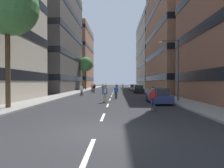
# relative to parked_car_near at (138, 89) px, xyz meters

# --- Properties ---
(ground_plane) EXTENTS (180.70, 180.70, 0.00)m
(ground_plane) POSITION_rel_parked_car_near_xyz_m (-5.02, 4.55, -0.70)
(ground_plane) COLOR #28282B
(sidewalk_left) EXTENTS (2.94, 82.82, 0.14)m
(sidewalk_left) POSITION_rel_parked_car_near_xyz_m (-12.71, 8.31, -0.63)
(sidewalk_left) COLOR gray
(sidewalk_left) RESTS_ON ground_plane
(sidewalk_right) EXTENTS (2.94, 82.82, 0.14)m
(sidewalk_right) POSITION_rel_parked_car_near_xyz_m (2.67, 8.31, -0.63)
(sidewalk_right) COLOR gray
(sidewalk_right) RESTS_ON ground_plane
(lane_markings) EXTENTS (0.16, 67.20, 0.01)m
(lane_markings) POSITION_rel_parked_car_near_xyz_m (-5.02, 4.93, -0.70)
(lane_markings) COLOR silver
(lane_markings) RESTS_ON ground_plane
(building_left_mid) EXTENTS (17.84, 18.33, 24.88)m
(building_left_mid) POSITION_rel_parked_car_near_xyz_m (-23.04, 5.21, 11.83)
(building_left_mid) COLOR #4C4744
(building_left_mid) RESTS_ON ground_plane
(building_left_far) EXTENTS (17.84, 18.17, 22.21)m
(building_left_far) POSITION_rel_parked_car_near_xyz_m (-23.04, 28.11, 10.50)
(building_left_far) COLOR #9E6B51
(building_left_far) RESTS_ON ground_plane
(building_right_mid) EXTENTS (17.84, 20.26, 25.47)m
(building_right_mid) POSITION_rel_parked_car_near_xyz_m (13.00, 5.21, 12.13)
(building_right_mid) COLOR #9E6B51
(building_right_mid) RESTS_ON ground_plane
(building_right_far) EXTENTS (17.84, 23.29, 24.73)m
(building_right_far) POSITION_rel_parked_car_near_xyz_m (13.00, 28.11, 11.76)
(building_right_far) COLOR #B2A893
(building_right_far) RESTS_ON ground_plane
(parked_car_near) EXTENTS (1.82, 4.40, 1.52)m
(parked_car_near) POSITION_rel_parked_car_near_xyz_m (0.00, 0.00, 0.00)
(parked_car_near) COLOR black
(parked_car_near) RESTS_ON ground_plane
(parked_car_mid) EXTENTS (1.82, 4.40, 1.52)m
(parked_car_mid) POSITION_rel_parked_car_near_xyz_m (0.00, 9.50, 0.00)
(parked_car_mid) COLOR #B2B7BF
(parked_car_mid) RESTS_ON ground_plane
(parked_car_far) EXTENTS (1.82, 4.40, 1.52)m
(parked_car_far) POSITION_rel_parked_car_near_xyz_m (0.00, -15.77, 0.00)
(parked_car_far) COLOR navy
(parked_car_far) RESTS_ON ground_plane
(street_tree_near) EXTENTS (4.67, 4.67, 10.37)m
(street_tree_near) POSITION_rel_parked_car_near_xyz_m (-12.71, -19.94, 7.43)
(street_tree_near) COLOR #4C3823
(street_tree_near) RESTS_ON sidewalk_left
(street_tree_mid) EXTENTS (3.88, 3.88, 8.80)m
(street_tree_mid) POSITION_rel_parked_car_near_xyz_m (-12.71, 11.86, 6.25)
(street_tree_mid) COLOR #4C3823
(street_tree_mid) RESTS_ON sidewalk_left
(streetlamp_right) EXTENTS (2.13, 0.30, 6.50)m
(streetlamp_right) POSITION_rel_parked_car_near_xyz_m (2.01, -14.71, 3.44)
(streetlamp_right) COLOR #3F3F44
(streetlamp_right) RESTS_ON sidewalk_right
(skater_0) EXTENTS (0.56, 0.92, 1.78)m
(skater_0) POSITION_rel_parked_car_near_xyz_m (-1.44, -20.03, 0.32)
(skater_0) COLOR brown
(skater_0) RESTS_ON ground_plane
(skater_1) EXTENTS (0.57, 0.92, 1.78)m
(skater_1) POSITION_rel_parked_car_near_xyz_m (-5.43, -15.56, 0.32)
(skater_1) COLOR brown
(skater_1) RESTS_ON ground_plane
(skater_2) EXTENTS (0.56, 0.92, 1.78)m
(skater_2) POSITION_rel_parked_car_near_xyz_m (-7.12, 10.26, 0.32)
(skater_2) COLOR brown
(skater_2) RESTS_ON ground_plane
(skater_3) EXTENTS (0.56, 0.92, 1.78)m
(skater_3) POSITION_rel_parked_car_near_xyz_m (-9.73, -7.00, 0.29)
(skater_3) COLOR brown
(skater_3) RESTS_ON ground_plane
(skater_4) EXTENTS (0.57, 0.92, 1.78)m
(skater_4) POSITION_rel_parked_car_near_xyz_m (-6.86, -1.21, 0.29)
(skater_4) COLOR brown
(skater_4) RESTS_ON ground_plane
(skater_5) EXTENTS (0.54, 0.91, 1.78)m
(skater_5) POSITION_rel_parked_car_near_xyz_m (-2.85, 6.23, 0.29)
(skater_5) COLOR brown
(skater_5) RESTS_ON ground_plane
(skater_6) EXTENTS (0.57, 0.92, 1.78)m
(skater_6) POSITION_rel_parked_car_near_xyz_m (-4.26, 7.79, 0.32)
(skater_6) COLOR brown
(skater_6) RESTS_ON ground_plane
(skater_7) EXTENTS (0.55, 0.92, 1.78)m
(skater_7) POSITION_rel_parked_car_near_xyz_m (-9.59, 2.87, 0.32)
(skater_7) COLOR brown
(skater_7) RESTS_ON ground_plane
(skater_8) EXTENTS (0.54, 0.90, 1.78)m
(skater_8) POSITION_rel_parked_car_near_xyz_m (-9.63, 7.29, 0.32)
(skater_8) COLOR brown
(skater_8) RESTS_ON ground_plane
(skater_9) EXTENTS (0.57, 0.92, 1.78)m
(skater_9) POSITION_rel_parked_car_near_xyz_m (-8.83, 0.09, 0.32)
(skater_9) COLOR brown
(skater_9) RESTS_ON ground_plane
(skater_10) EXTENTS (0.56, 0.92, 1.78)m
(skater_10) POSITION_rel_parked_car_near_xyz_m (-4.30, -11.58, 0.29)
(skater_10) COLOR brown
(skater_10) RESTS_ON ground_plane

